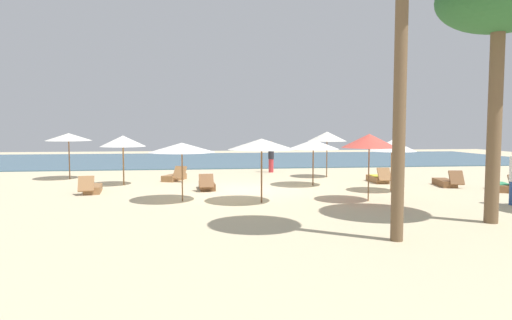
# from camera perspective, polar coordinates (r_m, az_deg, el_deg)

# --- Properties ---
(ground_plane) EXTENTS (60.00, 60.00, 0.00)m
(ground_plane) POSITION_cam_1_polar(r_m,az_deg,el_deg) (18.43, -1.72, -3.79)
(ground_plane) COLOR beige
(ocean_water) EXTENTS (48.00, 16.00, 0.06)m
(ocean_water) POSITION_cam_1_polar(r_m,az_deg,el_deg) (35.30, -4.41, 0.09)
(ocean_water) COLOR #3D6075
(ocean_water) RESTS_ON ground_plane
(umbrella_0) EXTENTS (2.18, 2.18, 2.25)m
(umbrella_0) POSITION_cam_1_polar(r_m,az_deg,el_deg) (23.83, -22.55, 2.69)
(umbrella_0) COLOR brown
(umbrella_0) RESTS_ON ground_plane
(umbrella_1) EXTENTS (1.88, 1.88, 2.33)m
(umbrella_1) POSITION_cam_1_polar(r_m,az_deg,el_deg) (15.92, 14.09, 2.36)
(umbrella_1) COLOR olive
(umbrella_1) RESTS_ON ground_plane
(umbrella_2) EXTENTS (2.24, 2.24, 2.01)m
(umbrella_2) POSITION_cam_1_polar(r_m,az_deg,el_deg) (19.77, 7.23, 1.96)
(umbrella_2) COLOR brown
(umbrella_2) RESTS_ON ground_plane
(umbrella_3) EXTENTS (1.97, 1.97, 2.18)m
(umbrella_3) POSITION_cam_1_polar(r_m,az_deg,el_deg) (20.62, -16.42, 2.30)
(umbrella_3) COLOR olive
(umbrella_3) RESTS_ON ground_plane
(umbrella_4) EXTENTS (2.26, 2.26, 2.02)m
(umbrella_4) POSITION_cam_1_polar(r_m,az_deg,el_deg) (15.65, -9.32, 1.56)
(umbrella_4) COLOR brown
(umbrella_4) RESTS_ON ground_plane
(umbrella_5) EXTENTS (1.89, 1.89, 2.04)m
(umbrella_5) POSITION_cam_1_polar(r_m,az_deg,el_deg) (18.59, 16.75, 1.74)
(umbrella_5) COLOR olive
(umbrella_5) RESTS_ON ground_plane
(umbrella_6) EXTENTS (1.96, 1.96, 2.31)m
(umbrella_6) POSITION_cam_1_polar(r_m,az_deg,el_deg) (23.17, 8.95, 2.95)
(umbrella_6) COLOR brown
(umbrella_6) RESTS_ON ground_plane
(umbrella_7) EXTENTS (2.28, 2.28, 2.17)m
(umbrella_7) POSITION_cam_1_polar(r_m,az_deg,el_deg) (15.18, 0.71, 2.01)
(umbrella_7) COLOR brown
(umbrella_7) RESTS_ON ground_plane
(lounger_0) EXTENTS (0.88, 1.73, 0.73)m
(lounger_0) POSITION_cam_1_polar(r_m,az_deg,el_deg) (21.20, 22.78, -2.60)
(lounger_0) COLOR brown
(lounger_0) RESTS_ON ground_plane
(lounger_1) EXTENTS (0.80, 1.73, 0.71)m
(lounger_1) POSITION_cam_1_polar(r_m,az_deg,el_deg) (18.76, -19.93, -3.37)
(lounger_1) COLOR olive
(lounger_1) RESTS_ON ground_plane
(lounger_2) EXTENTS (0.67, 1.72, 0.69)m
(lounger_2) POSITION_cam_1_polar(r_m,az_deg,el_deg) (18.67, -6.21, -3.18)
(lounger_2) COLOR brown
(lounger_2) RESTS_ON ground_plane
(lounger_3) EXTENTS (1.01, 1.77, 0.70)m
(lounger_3) POSITION_cam_1_polar(r_m,az_deg,el_deg) (20.63, 28.61, -2.95)
(lounger_3) COLOR brown
(lounger_3) RESTS_ON ground_plane
(lounger_4) EXTENTS (0.65, 1.68, 0.72)m
(lounger_4) POSITION_cam_1_polar(r_m,az_deg,el_deg) (21.67, 15.13, -2.26)
(lounger_4) COLOR olive
(lounger_4) RESTS_ON ground_plane
(lounger_5) EXTENTS (1.22, 1.74, 0.74)m
(lounger_5) POSITION_cam_1_polar(r_m,az_deg,el_deg) (21.90, -10.20, -2.13)
(lounger_5) COLOR olive
(lounger_5) RESTS_ON ground_plane
(person_1) EXTENTS (0.38, 0.38, 1.74)m
(person_1) POSITION_cam_1_polar(r_m,az_deg,el_deg) (25.40, 1.91, 0.42)
(person_1) COLOR #BF3338
(person_1) RESTS_ON ground_plane
(palm_1) EXTENTS (3.16, 3.16, 6.74)m
(palm_1) POSITION_cam_1_polar(r_m,az_deg,el_deg) (13.88, 28.32, 16.99)
(palm_1) COLOR brown
(palm_1) RESTS_ON ground_plane
(dog) EXTENTS (0.42, 0.74, 0.34)m
(dog) POSITION_cam_1_polar(r_m,az_deg,el_deg) (23.17, 15.97, -1.86)
(dog) COLOR black
(dog) RESTS_ON ground_plane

